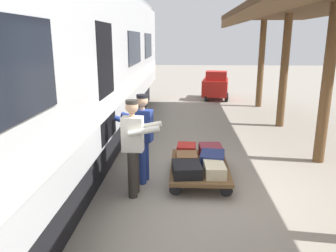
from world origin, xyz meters
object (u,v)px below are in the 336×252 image
object	(u,v)px
porter_in_overalls	(142,136)
suitcase_red_plastic	(186,150)
baggage_tug	(215,86)
porter_by_door	(134,145)
train_car	(21,76)
suitcase_navy_fabric	(212,159)
luggage_cart	(199,167)
suitcase_cream_canvas	(215,170)
suitcase_brown_leather	(187,159)
suitcase_burgundy_valise	(210,151)
suitcase_black_hardshell	(187,169)

from	to	relation	value
porter_in_overalls	suitcase_red_plastic	bearing A→B (deg)	-141.36
suitcase_red_plastic	baggage_tug	bearing A→B (deg)	-99.01
suitcase_red_plastic	porter_by_door	size ratio (longest dim) A/B	0.26
train_car	suitcase_navy_fabric	bearing A→B (deg)	-171.79
luggage_cart	suitcase_cream_canvas	bearing A→B (deg)	116.26
suitcase_brown_leather	suitcase_navy_fabric	size ratio (longest dim) A/B	0.80
suitcase_cream_canvas	suitcase_red_plastic	distance (m)	1.13
suitcase_brown_leather	baggage_tug	distance (m)	9.13
train_car	luggage_cart	distance (m)	3.66
suitcase_burgundy_valise	suitcase_red_plastic	distance (m)	0.50
suitcase_navy_fabric	porter_by_door	world-z (taller)	porter_by_door
porter_in_overalls	porter_by_door	size ratio (longest dim) A/B	1.00
suitcase_burgundy_valise	porter_by_door	xyz separation A→B (m)	(1.41, 1.26, 0.51)
suitcase_burgundy_valise	luggage_cart	bearing A→B (deg)	63.74
suitcase_red_plastic	baggage_tug	world-z (taller)	baggage_tug
porter_in_overalls	suitcase_burgundy_valise	bearing A→B (deg)	-153.30
suitcase_cream_canvas	suitcase_red_plastic	xyz separation A→B (m)	(0.50, -1.01, 0.01)
luggage_cart	suitcase_burgundy_valise	xyz separation A→B (m)	(-0.25, -0.51, 0.17)
suitcase_burgundy_valise	porter_in_overalls	xyz separation A→B (m)	(1.35, 0.68, 0.51)
luggage_cart	porter_by_door	world-z (taller)	porter_by_door
porter_by_door	train_car	bearing A→B (deg)	-7.45
suitcase_cream_canvas	suitcase_navy_fabric	xyz separation A→B (m)	(0.00, -0.51, 0.02)
train_car	suitcase_black_hardshell	size ratio (longest dim) A/B	31.79
luggage_cart	suitcase_black_hardshell	xyz separation A→B (m)	(0.25, 0.51, 0.15)
train_car	porter_in_overalls	distance (m)	2.36
suitcase_burgundy_valise	suitcase_black_hardshell	size ratio (longest dim) A/B	0.78
porter_in_overalls	porter_by_door	world-z (taller)	same
suitcase_burgundy_valise	suitcase_navy_fabric	distance (m)	0.51
luggage_cart	suitcase_navy_fabric	size ratio (longest dim) A/B	3.29
suitcase_burgundy_valise	suitcase_red_plastic	bearing A→B (deg)	0.00
suitcase_brown_leather	suitcase_red_plastic	size ratio (longest dim) A/B	1.00
porter_in_overalls	suitcase_brown_leather	bearing A→B (deg)	-168.59
luggage_cart	suitcase_brown_leather	xyz separation A→B (m)	(0.25, -0.00, 0.15)
baggage_tug	suitcase_red_plastic	bearing A→B (deg)	80.99
suitcase_navy_fabric	suitcase_black_hardshell	bearing A→B (deg)	45.39
train_car	luggage_cart	world-z (taller)	train_car
suitcase_cream_canvas	porter_by_door	distance (m)	1.52
suitcase_brown_leather	porter_in_overalls	bearing A→B (deg)	11.41
baggage_tug	suitcase_cream_canvas	bearing A→B (deg)	84.91
luggage_cart	porter_in_overalls	world-z (taller)	porter_in_overalls
porter_in_overalls	baggage_tug	distance (m)	9.46
train_car	suitcase_brown_leather	world-z (taller)	train_car
luggage_cart	suitcase_burgundy_valise	distance (m)	0.59
suitcase_red_plastic	porter_in_overalls	world-z (taller)	porter_in_overalls
suitcase_red_plastic	suitcase_navy_fabric	bearing A→B (deg)	134.61
porter_in_overalls	luggage_cart	bearing A→B (deg)	-171.14
suitcase_cream_canvas	suitcase_brown_leather	distance (m)	0.71
suitcase_cream_canvas	suitcase_brown_leather	xyz separation A→B (m)	(0.50, -0.51, 0.00)
suitcase_burgundy_valise	porter_by_door	bearing A→B (deg)	41.69
porter_in_overalls	baggage_tug	size ratio (longest dim) A/B	0.93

